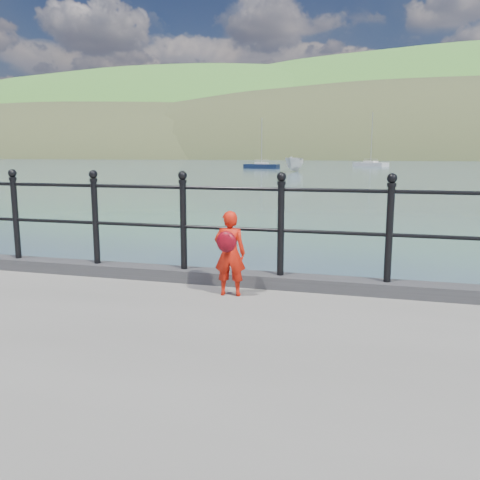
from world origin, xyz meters
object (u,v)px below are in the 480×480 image
(sailboat_deep, at_px, (371,164))
(launch_white, at_px, (295,164))
(sailboat_left, at_px, (261,166))
(child, at_px, (230,253))
(railing, at_px, (231,216))

(sailboat_deep, bearing_deg, launch_white, -69.11)
(sailboat_left, bearing_deg, child, -67.06)
(railing, height_order, child, railing)
(railing, distance_m, launch_white, 61.17)
(launch_white, xyz_separation_m, sailboat_deep, (9.02, 28.47, -0.64))
(sailboat_deep, distance_m, sailboat_left, 23.39)
(child, bearing_deg, launch_white, -88.60)
(railing, height_order, sailboat_deep, sailboat_deep)
(child, bearing_deg, railing, -82.44)
(launch_white, xyz_separation_m, sailboat_left, (-7.09, 11.51, -0.65))
(railing, distance_m, sailboat_deep, 88.96)
(sailboat_deep, bearing_deg, sailboat_left, -95.05)
(sailboat_deep, bearing_deg, railing, -51.44)
(railing, relative_size, sailboat_deep, 1.87)
(sailboat_deep, relative_size, sailboat_left, 1.23)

